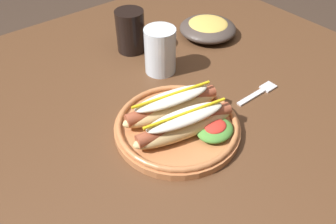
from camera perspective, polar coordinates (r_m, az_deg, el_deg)
name	(u,v)px	position (r m, az deg, el deg)	size (l,w,h in m)	color
dining_table	(154,133)	(0.82, -2.45, -3.49)	(1.25, 1.05, 0.74)	#51331E
hot_dog_plate	(179,122)	(0.68, 1.84, -1.61)	(0.26, 0.26, 0.08)	#B77042
fork	(260,92)	(0.82, 15.15, 3.25)	(0.12, 0.03, 0.00)	silver
soda_cup	(130,31)	(0.93, -6.34, 13.38)	(0.08, 0.08, 0.11)	black
water_cup	(160,51)	(0.83, -1.33, 10.27)	(0.08, 0.08, 0.11)	silver
side_bowl	(208,28)	(1.01, 6.72, 13.91)	(0.16, 0.16, 0.05)	#423833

